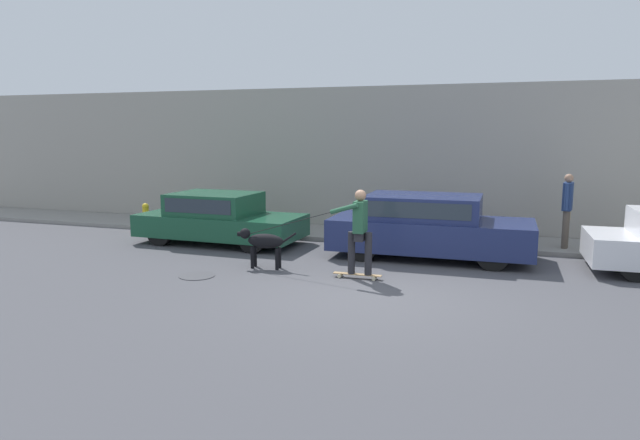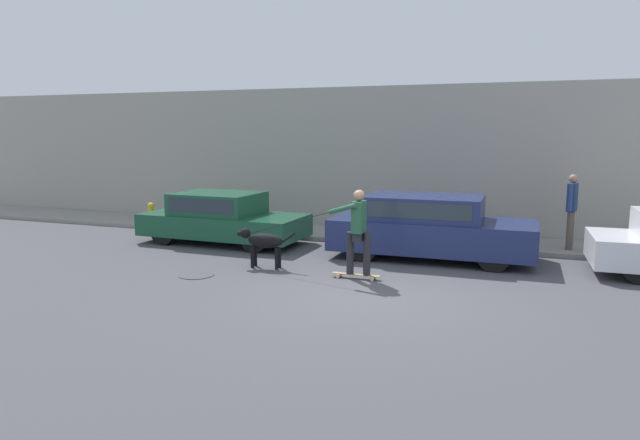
% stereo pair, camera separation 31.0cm
% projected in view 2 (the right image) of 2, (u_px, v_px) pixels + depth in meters
% --- Properties ---
extents(ground_plane, '(36.00, 36.00, 0.00)m').
position_uv_depth(ground_plane, '(368.00, 294.00, 9.60)').
color(ground_plane, '#47474C').
extents(back_wall, '(32.00, 0.30, 3.90)m').
position_uv_depth(back_wall, '(432.00, 161.00, 14.93)').
color(back_wall, '#9E998E').
rests_on(back_wall, ground_plane).
extents(sidewalk_curb, '(30.00, 1.86, 0.11)m').
position_uv_depth(sidewalk_curb, '(422.00, 239.00, 14.21)').
color(sidewalk_curb, gray).
rests_on(sidewalk_curb, ground_plane).
extents(parked_car_0, '(4.02, 1.83, 1.23)m').
position_uv_depth(parked_car_0, '(222.00, 219.00, 13.95)').
color(parked_car_0, black).
rests_on(parked_car_0, ground_plane).
extents(parked_car_1, '(4.28, 1.81, 1.36)m').
position_uv_depth(parked_car_1, '(430.00, 228.00, 12.19)').
color(parked_car_1, black).
rests_on(parked_car_1, ground_plane).
extents(dog, '(1.23, 0.34, 0.79)m').
position_uv_depth(dog, '(263.00, 241.00, 11.38)').
color(dog, black).
rests_on(dog, ground_plane).
extents(skateboarder, '(2.84, 0.56, 1.66)m').
position_uv_depth(skateboarder, '(358.00, 228.00, 10.44)').
color(skateboarder, beige).
rests_on(skateboarder, ground_plane).
extents(pedestrian_with_bag, '(0.25, 0.64, 1.67)m').
position_uv_depth(pedestrian_with_bag, '(572.00, 208.00, 12.58)').
color(pedestrian_with_bag, brown).
rests_on(pedestrian_with_bag, sidewalk_curb).
extents(manhole_cover, '(0.68, 0.68, 0.01)m').
position_uv_depth(manhole_cover, '(196.00, 275.00, 10.84)').
color(manhole_cover, '#38383D').
rests_on(manhole_cover, ground_plane).
extents(fire_hydrant, '(0.18, 0.18, 0.79)m').
position_uv_depth(fire_hydrant, '(151.00, 216.00, 15.55)').
color(fire_hydrant, gold).
rests_on(fire_hydrant, ground_plane).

